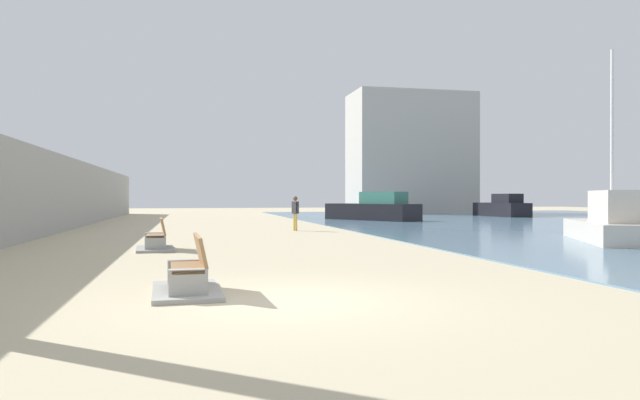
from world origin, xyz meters
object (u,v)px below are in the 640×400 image
boat_far_right (502,208)px  boat_outer (617,223)px  bench_near (188,279)px  bench_far (156,242)px  boat_nearest (374,209)px  person_walking (295,211)px

boat_far_right → boat_outer: size_ratio=0.81×
bench_near → bench_far: (-0.98, 8.44, 0.00)m
boat_far_right → bench_far: bearing=-136.5°
bench_near → boat_far_right: size_ratio=0.38×
boat_far_right → boat_outer: (-10.35, -25.50, -0.05)m
bench_near → bench_far: size_ratio=0.99×
bench_far → boat_nearest: 23.78m
boat_nearest → boat_far_right: size_ratio=1.28×
bench_near → bench_far: bearing=96.6°
bench_far → person_walking: person_walking is taller
bench_far → boat_outer: 15.66m
person_walking → boat_nearest: size_ratio=0.23×
boat_nearest → boat_far_right: (12.63, 4.97, -0.03)m
boat_outer → bench_far: bearing=176.9°
bench_near → bench_far: 8.50m
bench_far → boat_outer: boat_outer is taller
person_walking → bench_near: bearing=-105.9°
boat_outer → person_walking: bearing=134.6°
boat_nearest → person_walking: bearing=-124.7°
bench_far → bench_near: bearing=-83.4°
bench_far → boat_nearest: (13.35, 19.67, 0.54)m
bench_far → boat_far_right: bearing=43.5°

